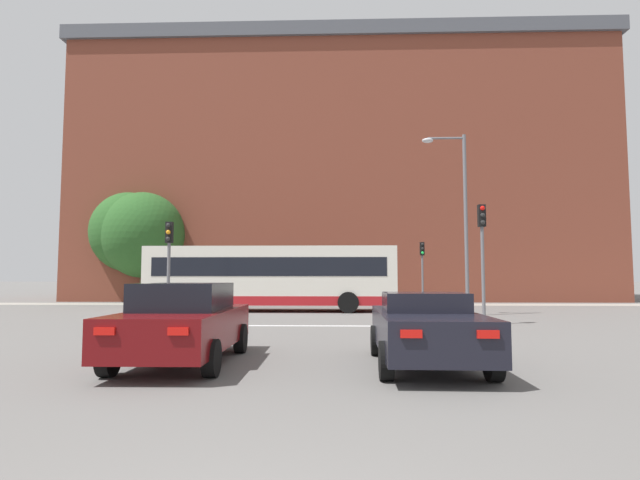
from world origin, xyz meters
The scene contains 14 objects.
stop_line_strip centered at (0.00, 15.01, 0.00)m, with size 9.33×0.30×0.01m, color silver.
far_pavement centered at (0.00, 28.80, 0.01)m, with size 70.37×2.50×0.01m, color gray.
brick_civic_building centered at (0.80, 38.53, 9.91)m, with size 39.95×14.46×22.40m.
car_saloon_left centered at (-2.44, 7.37, 0.79)m, with size 2.02×4.49×1.56m.
car_roadster_right centered at (2.26, 7.18, 0.71)m, with size 2.00×4.33×1.38m.
bus_crossing_lead centered at (-2.67, 22.42, 1.72)m, with size 12.24×2.69×3.19m.
traffic_light_far_right centered at (5.73, 27.74, 2.58)m, with size 0.26×0.31×3.81m.
traffic_light_near_right centered at (5.79, 15.56, 2.88)m, with size 0.26×0.31×4.29m.
traffic_light_near_left centered at (-5.75, 16.12, 2.56)m, with size 0.26×0.31×3.77m.
street_lamp_junction centered at (6.03, 19.82, 4.86)m, with size 1.96×0.36×8.10m.
pedestrian_waiting centered at (-10.14, 29.19, 1.03)m, with size 0.43×0.45×1.75m.
pedestrian_walking_east centered at (-3.63, 28.94, 1.10)m, with size 0.32×0.44×1.85m.
tree_by_building centered at (-12.69, 31.24, 4.59)m, with size 5.59×5.59×7.53m.
tree_kerbside centered at (-13.93, 31.84, 4.85)m, with size 5.28×5.28×7.63m.
Camera 1 is at (0.56, -2.41, 1.67)m, focal length 28.00 mm.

